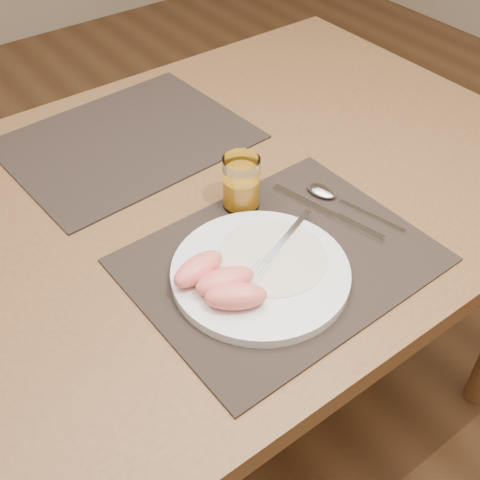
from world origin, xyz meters
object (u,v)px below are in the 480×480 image
table (195,230)px  juice_glass (241,185)px  plate (260,273)px  knife (335,217)px  placemat_far (127,140)px  spoon (329,194)px  placemat_near (280,260)px  fork (278,248)px

table → juice_glass: bearing=-56.8°
plate → juice_glass: juice_glass is taller
table → knife: bearing=-51.8°
placemat_far → spoon: (0.19, -0.37, 0.01)m
placemat_near → fork: fork is taller
knife → plate: bearing=-170.4°
table → placemat_far: 0.24m
placemat_far → juice_glass: bearing=-79.0°
fork → spoon: bearing=20.0°
placemat_far → table: bearing=-88.1°
placemat_near → placemat_far: same height
spoon → juice_glass: 0.16m
placemat_near → placemat_far: bearing=93.5°
plate → spoon: (0.22, 0.08, -0.00)m
juice_glass → plate: bearing=-117.3°
placemat_near → placemat_far: size_ratio=1.00×
placemat_far → knife: size_ratio=2.07×
table → spoon: bearing=-39.0°
plate → spoon: bearing=20.3°
placemat_near → fork: size_ratio=2.66×
plate → table: bearing=82.9°
placemat_near → juice_glass: size_ratio=4.73×
table → placemat_far: (-0.01, 0.22, 0.09)m
placemat_far → fork: size_ratio=2.66×
table → knife: (0.16, -0.20, 0.09)m
placemat_far → spoon: 0.42m
placemat_far → plate: (-0.02, -0.45, 0.01)m
placemat_near → knife: (0.14, 0.02, 0.00)m
placemat_far → placemat_near: bearing=-86.5°
plate → knife: (0.19, 0.03, -0.01)m
plate → fork: fork is taller
placemat_far → fork: bearing=-86.4°
table → fork: (0.02, -0.21, 0.11)m
knife → table: bearing=128.2°
spoon → placemat_far: bearing=117.6°
plate → spoon: 0.23m
knife → juice_glass: size_ratio=2.29×
placemat_far → fork: fork is taller
table → spoon: size_ratio=7.33×
knife → spoon: spoon is taller
fork → juice_glass: (0.03, 0.13, 0.02)m
plate → juice_glass: 0.18m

